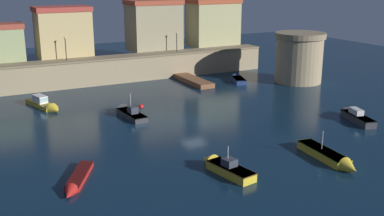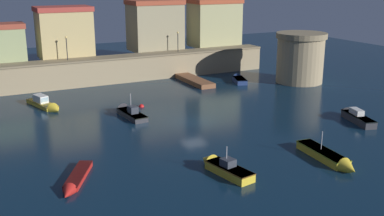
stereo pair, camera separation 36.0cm
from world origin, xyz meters
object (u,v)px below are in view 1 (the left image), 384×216
Objects in this scene: quay_lamp_0 at (65,44)px; moored_boat_3 at (238,79)px; quay_lamp_1 at (177,38)px; fortress_tower at (299,57)px; moored_boat_5 at (331,157)px; moored_boat_4 at (45,105)px; moored_boat_2 at (128,112)px; moored_boat_0 at (354,116)px; mooring_buoy_0 at (141,107)px; moored_boat_6 at (76,181)px; moored_boat_1 at (224,167)px.

quay_lamp_0 is 25.61m from moored_boat_3.
fortress_tower is at bearing -42.06° from quay_lamp_1.
moored_boat_4 is at bearing -141.65° from moored_boat_5.
moored_boat_2 is (-14.56, -17.46, -5.59)m from quay_lamp_1.
moored_boat_0 is 0.98× the size of moored_boat_2.
quay_lamp_1 is (-14.09, 12.71, 2.21)m from fortress_tower.
moored_boat_4 is 11.10× the size of mooring_buoy_0.
fortress_tower reaches higher than moored_boat_4.
quay_lamp_0 is 5.25× the size of mooring_buoy_0.
quay_lamp_1 reaches higher than moored_boat_6.
moored_boat_2 reaches higher than moored_boat_4.
moored_boat_0 is at bearing -76.98° from quay_lamp_1.
moored_boat_1 is 33.78m from moored_boat_3.
moored_boat_1 is (-13.06, -36.18, -5.52)m from quay_lamp_1.
fortress_tower is 2.17× the size of quay_lamp_0.
quay_lamp_0 reaches higher than moored_boat_3.
fortress_tower is 11.39× the size of mooring_buoy_0.
moored_boat_3 is at bearing -53.80° from quay_lamp_1.
moored_boat_1 is (-20.16, -5.51, -0.04)m from moored_boat_0.
moored_boat_4 is 1.18× the size of moored_boat_6.
moored_boat_2 is 10.87m from moored_boat_4.
moored_boat_0 is (7.09, -30.67, -5.48)m from quay_lamp_1.
moored_boat_2 is 18.37m from moored_boat_6.
quay_lamp_1 is 39.11m from moored_boat_5.
fortress_tower is at bearing -5.71° from moored_boat_0.
moored_boat_2 is at bearing -129.83° from quay_lamp_1.
moored_boat_0 is at bearing -125.81° from moored_boat_2.
moored_boat_1 is at bearing 164.67° from moored_boat_3.
moored_boat_4 is (-22.44, -9.98, -5.58)m from quay_lamp_1.
quay_lamp_1 is 4.86× the size of mooring_buoy_0.
quay_lamp_1 is 11.80m from moored_boat_3.
fortress_tower is at bearing 145.84° from moored_boat_6.
mooring_buoy_0 is (-8.19, 23.66, -0.38)m from moored_boat_5.
moored_boat_6 is at bearing -99.84° from moored_boat_5.
moored_boat_5 reaches higher than moored_boat_0.
mooring_buoy_0 is at bearing 128.98° from moored_boat_3.
moored_boat_2 is 22.60m from moored_boat_3.
moored_boat_2 is at bearing 74.19° from moored_boat_0.
moored_boat_4 is (-5.08, -9.98, -5.73)m from quay_lamp_0.
quay_lamp_1 is at bearing 55.52° from moored_boat_3.
moored_boat_5 is at bearing -70.59° from quay_lamp_0.
quay_lamp_1 is at bearing -30.01° from moored_boat_1.
quay_lamp_0 reaches higher than moored_boat_6.
fortress_tower is 1.21× the size of moored_boat_6.
moored_boat_4 is at bearing -156.69° from moored_boat_6.
moored_boat_1 is at bearing 3.90° from moored_boat_4.
quay_lamp_1 is at bearing 0.00° from quay_lamp_0.
moored_boat_2 is at bearing -5.58° from moored_boat_1.
moored_boat_4 reaches higher than mooring_buoy_0.
quay_lamp_1 is at bearing 171.60° from moored_boat_6.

